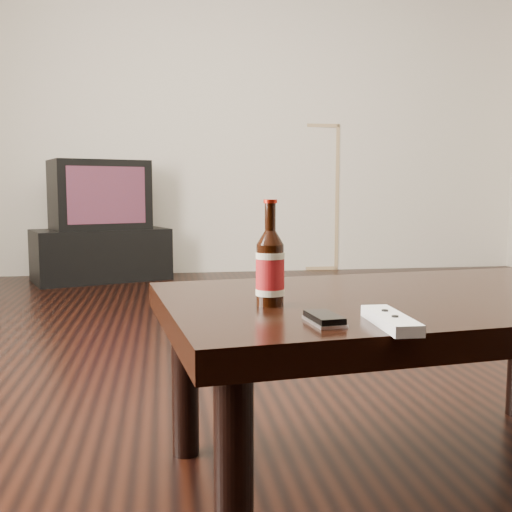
{
  "coord_description": "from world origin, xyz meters",
  "views": [
    {
      "loc": [
        -0.55,
        -1.96,
        0.69
      ],
      "look_at": [
        -0.36,
        -0.73,
        0.55
      ],
      "focal_mm": 42.0,
      "sensor_mm": 36.0,
      "label": 1
    }
  ],
  "objects": [
    {
      "name": "tv_stand",
      "position": [
        -1.03,
        2.69,
        0.19
      ],
      "size": [
        1.08,
        0.79,
        0.39
      ],
      "primitive_type": "cube",
      "rotation": [
        0.0,
        0.0,
        0.35
      ],
      "color": "black",
      "rests_on": "floor"
    },
    {
      "name": "remote",
      "position": [
        -0.16,
        -0.95,
        0.45
      ],
      "size": [
        0.06,
        0.19,
        0.02
      ],
      "rotation": [
        0.0,
        0.0,
        -0.02
      ],
      "color": "silver",
      "rests_on": "coffee_table"
    },
    {
      "name": "bookshelf",
      "position": [
        0.59,
        3.18,
        0.64
      ],
      "size": [
        0.68,
        0.33,
        1.24
      ],
      "rotation": [
        0.0,
        0.0,
        -0.04
      ],
      "color": "tan",
      "rests_on": "floor"
    },
    {
      "name": "tv",
      "position": [
        -1.03,
        2.69,
        0.65
      ],
      "size": [
        0.79,
        0.64,
        0.51
      ],
      "rotation": [
        0.0,
        0.0,
        0.35
      ],
      "color": "black",
      "rests_on": "tv_stand"
    },
    {
      "name": "coffee_table",
      "position": [
        0.03,
        -0.65,
        0.38
      ],
      "size": [
        1.26,
        0.83,
        0.44
      ],
      "rotation": [
        0.0,
        0.0,
        0.12
      ],
      "color": "black",
      "rests_on": "floor"
    },
    {
      "name": "beer_bottle",
      "position": [
        -0.33,
        -0.73,
        0.52
      ],
      "size": [
        0.06,
        0.06,
        0.22
      ],
      "rotation": [
        0.0,
        0.0,
        0.07
      ],
      "color": "black",
      "rests_on": "coffee_table"
    },
    {
      "name": "phone",
      "position": [
        -0.27,
        -0.92,
        0.45
      ],
      "size": [
        0.06,
        0.1,
        0.02
      ],
      "rotation": [
        0.0,
        0.0,
        0.12
      ],
      "color": "silver",
      "rests_on": "coffee_table"
    },
    {
      "name": "floor",
      "position": [
        0.0,
        0.0,
        -0.01
      ],
      "size": [
        5.0,
        6.0,
        0.01
      ],
      "primitive_type": "cube",
      "color": "black",
      "rests_on": "ground"
    },
    {
      "name": "wall_back",
      "position": [
        0.0,
        3.01,
        1.35
      ],
      "size": [
        5.0,
        0.02,
        2.7
      ],
      "primitive_type": "cube",
      "color": "beige",
      "rests_on": "ground"
    }
  ]
}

